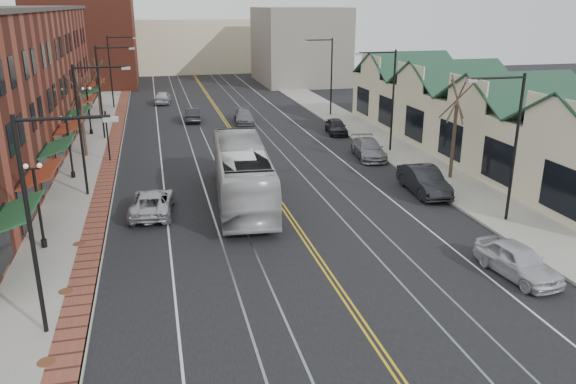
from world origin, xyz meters
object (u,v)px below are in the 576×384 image
parked_suv (152,202)px  parked_car_b (424,180)px  transit_bus (242,174)px  parked_car_a (518,261)px  parked_car_d (336,126)px  parked_car_c (369,149)px

parked_suv → parked_car_b: (16.87, -0.22, 0.15)m
transit_bus → parked_car_a: 16.32m
parked_suv → parked_car_d: (16.87, 17.54, 0.00)m
parked_car_c → parked_car_d: 8.84m
parked_car_b → parked_car_c: bearing=94.9°
parked_car_a → parked_car_b: (1.24, 11.54, 0.10)m
transit_bus → parked_car_a: transit_bus is taller
transit_bus → parked_car_c: (11.21, 7.80, -1.06)m
parked_car_a → parked_car_d: 29.34m
transit_bus → parked_car_a: size_ratio=2.93×
parked_car_c → parked_suv: bearing=-144.9°
transit_bus → parked_car_d: (11.46, 16.63, -1.09)m
parked_car_d → parked_suv: bearing=-126.9°
parked_car_b → parked_car_d: (0.00, 17.77, -0.15)m
parked_suv → parked_car_b: parked_car_b is taller
transit_bus → parked_suv: transit_bus is taller
parked_car_a → parked_car_d: bearing=80.7°
transit_bus → parked_car_d: 20.23m
parked_car_b → parked_car_d: 17.77m
parked_car_a → parked_car_c: size_ratio=0.87×
transit_bus → parked_car_d: bearing=-119.9°
parked_car_b → parked_car_c: parked_car_b is taller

